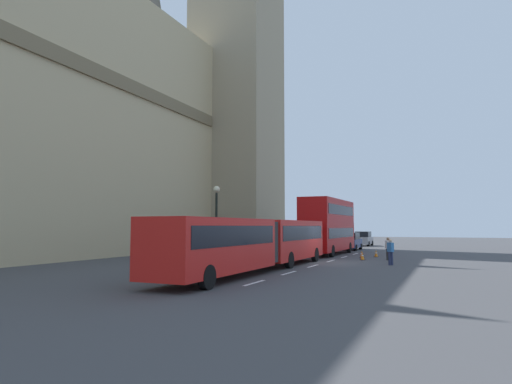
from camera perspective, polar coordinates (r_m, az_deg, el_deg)
The scene contains 12 objects.
ground_plane at distance 31.77m, azimuth 8.80°, elevation -8.91°, with size 160.00×160.00×0.00m, color #424244.
lane_centre_marking at distance 31.10m, azimuth 8.48°, elevation -9.00°, with size 25.20×0.16×0.01m.
articulated_bus at distance 25.47m, azimuth 0.18°, elevation -6.15°, with size 18.89×2.54×2.90m.
double_decker_bus at distance 40.75m, azimuth 9.23°, elevation -4.08°, with size 10.63×2.54×4.90m.
sedan_lead at distance 49.00m, azimuth 11.96°, elevation -6.19°, with size 4.40×1.86×1.85m.
sedan_trailing at distance 59.59m, azimuth 13.59°, elevation -5.83°, with size 4.40×1.86×1.85m.
traffic_cone_west at distance 34.78m, azimuth 13.45°, elevation -7.97°, with size 0.36×0.36×0.58m.
traffic_cone_middle at distance 36.92m, azimuth 13.36°, elevation -7.76°, with size 0.36×0.36×0.58m.
traffic_cone_east at distance 38.49m, azimuth 15.09°, elevation -7.59°, with size 0.36×0.36×0.58m.
street_lamp at distance 30.48m, azimuth -5.09°, elevation -3.38°, with size 0.44×0.44×5.27m.
pedestrian_near_cones at distance 30.60m, azimuth 16.80°, elevation -7.23°, with size 0.44×0.46×1.69m.
pedestrian_by_kerb at distance 34.92m, azimuth 16.53°, elevation -6.86°, with size 0.46×0.43×1.69m.
Camera 1 is at (-30.61, -8.11, 2.52)m, focal length 31.31 mm.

